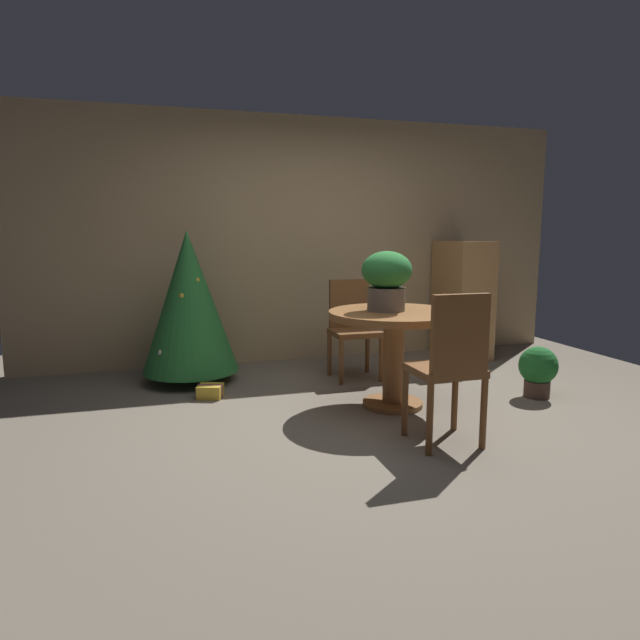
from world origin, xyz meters
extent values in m
plane|color=#756B5B|center=(0.00, 0.00, 0.00)|extent=(6.60, 6.60, 0.00)
cube|color=tan|center=(0.00, 2.20, 1.30)|extent=(6.00, 0.10, 2.60)
cylinder|color=brown|center=(0.23, 0.31, 0.02)|extent=(0.48, 0.48, 0.04)
cylinder|color=brown|center=(0.23, 0.31, 0.38)|extent=(0.17, 0.17, 0.68)
cylinder|color=brown|center=(0.23, 0.31, 0.75)|extent=(1.04, 1.04, 0.06)
cylinder|color=#665B51|center=(0.18, 0.36, 0.87)|extent=(0.30, 0.30, 0.18)
ellipsoid|color=#287533|center=(0.18, 0.36, 1.10)|extent=(0.40, 0.40, 0.30)
sphere|color=red|center=(0.26, 0.32, 1.11)|extent=(0.05, 0.05, 0.05)
sphere|color=red|center=(0.27, 0.32, 1.18)|extent=(0.08, 0.08, 0.08)
cylinder|color=brown|center=(0.04, -0.32, 0.24)|extent=(0.04, 0.04, 0.47)
cylinder|color=brown|center=(0.43, -0.32, 0.24)|extent=(0.04, 0.04, 0.47)
cylinder|color=brown|center=(0.04, -0.68, 0.24)|extent=(0.04, 0.04, 0.47)
cylinder|color=brown|center=(0.43, -0.68, 0.24)|extent=(0.04, 0.04, 0.47)
cube|color=brown|center=(0.23, -0.50, 0.50)|extent=(0.43, 0.40, 0.05)
cube|color=brown|center=(0.23, -0.68, 0.77)|extent=(0.39, 0.05, 0.50)
cylinder|color=brown|center=(0.43, 1.03, 0.21)|extent=(0.04, 0.04, 0.42)
cylinder|color=brown|center=(0.04, 1.03, 0.21)|extent=(0.04, 0.04, 0.42)
cylinder|color=brown|center=(0.43, 1.38, 0.21)|extent=(0.04, 0.04, 0.42)
cylinder|color=brown|center=(0.04, 1.38, 0.21)|extent=(0.04, 0.04, 0.42)
cube|color=brown|center=(0.23, 1.21, 0.45)|extent=(0.44, 0.40, 0.05)
cube|color=brown|center=(0.23, 1.38, 0.71)|extent=(0.40, 0.05, 0.47)
cylinder|color=brown|center=(-1.28, 1.55, 0.05)|extent=(0.10, 0.10, 0.10)
cone|color=#287533|center=(-1.28, 1.55, 0.76)|extent=(0.89, 0.89, 1.31)
sphere|color=silver|center=(-1.24, 1.90, 0.38)|extent=(0.06, 0.06, 0.06)
sphere|color=gold|center=(-1.20, 1.44, 0.97)|extent=(0.04, 0.04, 0.04)
sphere|color=gold|center=(-1.25, 1.84, 0.54)|extent=(0.05, 0.05, 0.05)
sphere|color=silver|center=(-1.54, 1.34, 0.34)|extent=(0.06, 0.06, 0.06)
sphere|color=red|center=(-1.19, 1.74, 0.76)|extent=(0.07, 0.07, 0.07)
sphere|color=gold|center=(-1.35, 1.38, 0.83)|extent=(0.05, 0.05, 0.05)
cube|color=gold|center=(-1.16, 0.96, 0.06)|extent=(0.25, 0.23, 0.11)
cube|color=#9E287A|center=(-1.16, 0.96, 0.06)|extent=(0.20, 0.10, 0.11)
cube|color=#B27F4C|center=(1.72, 1.77, 0.65)|extent=(0.43, 0.67, 1.30)
sphere|color=#B29338|center=(1.49, 1.77, 0.71)|extent=(0.04, 0.04, 0.04)
cylinder|color=#4C382D|center=(1.52, 0.19, 0.07)|extent=(0.21, 0.21, 0.15)
sphere|color=#1E6628|center=(1.52, 0.19, 0.28)|extent=(0.32, 0.32, 0.32)
camera|label=1|loc=(-1.56, -3.66, 1.39)|focal=31.08mm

